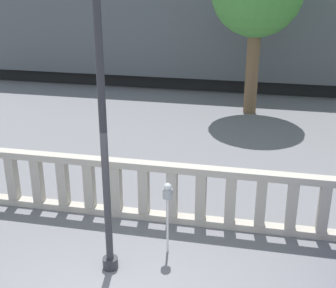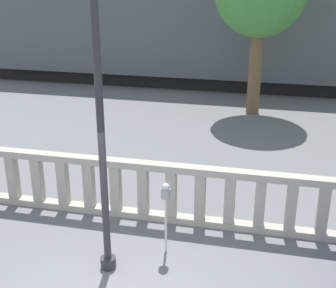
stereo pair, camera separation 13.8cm
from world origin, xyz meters
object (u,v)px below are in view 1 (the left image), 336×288
at_px(train_near, 314,42).
at_px(parking_meter, 168,197).
at_px(train_far, 302,9).
at_px(lamppost, 100,77).

bearing_deg(train_near, parking_meter, -104.83).
height_order(parking_meter, train_far, train_far).
distance_m(parking_meter, train_near, 12.98).
relative_size(train_near, train_far, 1.36).
bearing_deg(train_near, train_far, 89.18).
height_order(lamppost, parking_meter, lamppost).
height_order(lamppost, train_far, lamppost).
height_order(train_near, train_far, train_far).
relative_size(parking_meter, train_near, 0.05).
xyz_separation_m(parking_meter, train_near, (3.32, 12.52, 0.80)).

